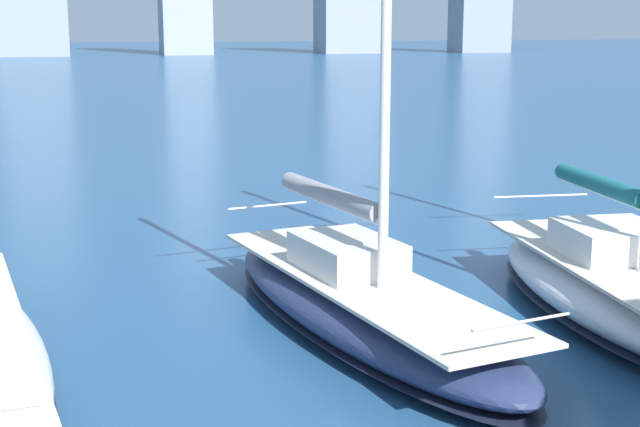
{
  "coord_description": "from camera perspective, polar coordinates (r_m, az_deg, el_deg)",
  "views": [
    {
      "loc": [
        4.22,
        5.77,
        4.99
      ],
      "look_at": [
        0.1,
        -6.84,
        2.2
      ],
      "focal_mm": 50.0,
      "sensor_mm": 36.0,
      "label": 1
    }
  ],
  "objects": [
    {
      "name": "sailboat_teal",
      "position": [
        16.27,
        18.78,
        -4.28
      ],
      "size": [
        3.9,
        8.32,
        12.92
      ],
      "color": "silver",
      "rests_on": "ground"
    },
    {
      "name": "sailboat_grey",
      "position": [
        14.76,
        2.6,
        -5.51
      ],
      "size": [
        3.48,
        9.12,
        9.64
      ],
      "color": "navy",
      "rests_on": "ground"
    }
  ]
}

